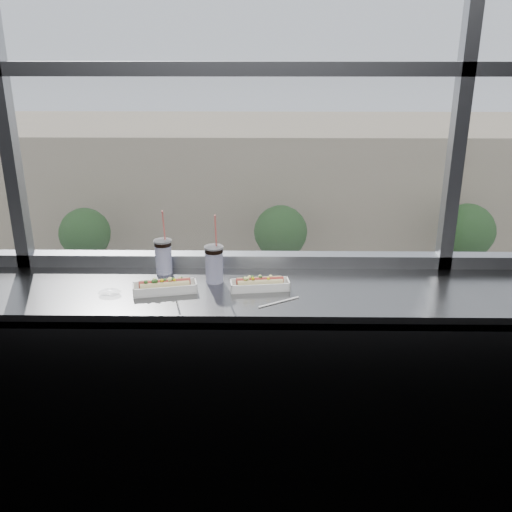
{
  "coord_description": "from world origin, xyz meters",
  "views": [
    {
      "loc": [
        0.14,
        -1.05,
        2.1
      ],
      "look_at": [
        0.11,
        1.23,
        1.25
      ],
      "focal_mm": 40.0,
      "sensor_mm": 36.0,
      "label": 1
    }
  ],
  "objects_px": {
    "loose_straw": "(279,302)",
    "pedestrian_a": "(153,275)",
    "tree_left": "(85,233)",
    "tree_center": "(281,232)",
    "soda_cup_left": "(163,255)",
    "car_far_a": "(77,293)",
    "pedestrian_b": "(260,272)",
    "car_near_d": "(433,383)",
    "car_far_b": "(302,293)",
    "wrapper": "(110,292)",
    "car_far_c": "(470,298)",
    "hotdog_tray_left": "(165,286)",
    "tree_right": "(467,231)",
    "pedestrian_d": "(431,262)",
    "hotdog_tray_right": "(260,284)",
    "car_near_b": "(108,379)",
    "car_near_c": "(237,385)",
    "soda_cup_right": "(214,262)"
  },
  "relations": [
    {
      "from": "pedestrian_d",
      "to": "tree_center",
      "type": "bearing_deg",
      "value": 6.63
    },
    {
      "from": "soda_cup_left",
      "to": "pedestrian_a",
      "type": "relative_size",
      "value": 0.17
    },
    {
      "from": "car_far_c",
      "to": "pedestrian_b",
      "type": "relative_size",
      "value": 2.94
    },
    {
      "from": "hotdog_tray_left",
      "to": "car_far_c",
      "type": "relative_size",
      "value": 0.05
    },
    {
      "from": "car_near_d",
      "to": "pedestrian_a",
      "type": "distance_m",
      "value": 16.69
    },
    {
      "from": "soda_cup_left",
      "to": "car_near_d",
      "type": "distance_m",
      "value": 20.72
    },
    {
      "from": "soda_cup_left",
      "to": "pedestrian_d",
      "type": "distance_m",
      "value": 32.88
    },
    {
      "from": "car_far_b",
      "to": "car_near_d",
      "type": "relative_size",
      "value": 1.11
    },
    {
      "from": "loose_straw",
      "to": "car_far_c",
      "type": "bearing_deg",
      "value": 35.58
    },
    {
      "from": "wrapper",
      "to": "tree_left",
      "type": "bearing_deg",
      "value": 108.47
    },
    {
      "from": "car_far_c",
      "to": "car_near_c",
      "type": "xyz_separation_m",
      "value": [
        -11.51,
        -8.0,
        -0.04
      ]
    },
    {
      "from": "pedestrian_a",
      "to": "wrapper",
      "type": "bearing_deg",
      "value": -168.54
    },
    {
      "from": "hotdog_tray_left",
      "to": "car_far_a",
      "type": "xyz_separation_m",
      "value": [
        -9.11,
        24.32,
        -10.94
      ]
    },
    {
      "from": "car_far_b",
      "to": "car_far_a",
      "type": "height_order",
      "value": "car_far_b"
    },
    {
      "from": "tree_center",
      "to": "tree_right",
      "type": "bearing_deg",
      "value": 0.0
    },
    {
      "from": "hotdog_tray_left",
      "to": "hotdog_tray_right",
      "type": "xyz_separation_m",
      "value": [
        0.41,
        0.04,
        -0.0
      ]
    },
    {
      "from": "car_far_b",
      "to": "pedestrian_d",
      "type": "bearing_deg",
      "value": -53.98
    },
    {
      "from": "hotdog_tray_left",
      "to": "soda_cup_left",
      "type": "relative_size",
      "value": 0.93
    },
    {
      "from": "soda_cup_left",
      "to": "loose_straw",
      "type": "bearing_deg",
      "value": -31.57
    },
    {
      "from": "car_near_b",
      "to": "car_far_a",
      "type": "relative_size",
      "value": 1.01
    },
    {
      "from": "car_near_b",
      "to": "tree_left",
      "type": "bearing_deg",
      "value": 24.67
    },
    {
      "from": "loose_straw",
      "to": "pedestrian_a",
      "type": "bearing_deg",
      "value": 71.64
    },
    {
      "from": "car_near_d",
      "to": "pedestrian_b",
      "type": "distance_m",
      "value": 13.1
    },
    {
      "from": "hotdog_tray_left",
      "to": "tree_right",
      "type": "relative_size",
      "value": 0.06
    },
    {
      "from": "car_near_d",
      "to": "hotdog_tray_right",
      "type": "bearing_deg",
      "value": 158.22
    },
    {
      "from": "car_near_d",
      "to": "pedestrian_b",
      "type": "bearing_deg",
      "value": 29.9
    },
    {
      "from": "car_far_c",
      "to": "tree_center",
      "type": "relative_size",
      "value": 1.24
    },
    {
      "from": "car_far_b",
      "to": "tree_center",
      "type": "height_order",
      "value": "tree_center"
    },
    {
      "from": "hotdog_tray_left",
      "to": "pedestrian_a",
      "type": "xyz_separation_m",
      "value": [
        -5.76,
        27.26,
        -11.17
      ]
    },
    {
      "from": "soda_cup_left",
      "to": "pedestrian_a",
      "type": "distance_m",
      "value": 29.84
    },
    {
      "from": "pedestrian_b",
      "to": "tree_right",
      "type": "relative_size",
      "value": 0.41
    },
    {
      "from": "soda_cup_right",
      "to": "car_near_c",
      "type": "distance_m",
      "value": 19.71
    },
    {
      "from": "car_near_b",
      "to": "car_far_a",
      "type": "bearing_deg",
      "value": 29.74
    },
    {
      "from": "car_far_b",
      "to": "tree_left",
      "type": "xyz_separation_m",
      "value": [
        -12.11,
        4.0,
        1.85
      ]
    },
    {
      "from": "hotdog_tray_left",
      "to": "hotdog_tray_right",
      "type": "relative_size",
      "value": 1.07
    },
    {
      "from": "loose_straw",
      "to": "pedestrian_a",
      "type": "relative_size",
      "value": 0.11
    },
    {
      "from": "tree_right",
      "to": "car_far_a",
      "type": "bearing_deg",
      "value": -169.19
    },
    {
      "from": "tree_left",
      "to": "tree_center",
      "type": "bearing_deg",
      "value": -0.0
    },
    {
      "from": "car_far_a",
      "to": "pedestrian_b",
      "type": "bearing_deg",
      "value": -66.48
    },
    {
      "from": "soda_cup_right",
      "to": "car_near_d",
      "type": "relative_size",
      "value": 0.05
    },
    {
      "from": "car_near_d",
      "to": "car_far_b",
      "type": "bearing_deg",
      "value": 28.67
    },
    {
      "from": "wrapper",
      "to": "tree_center",
      "type": "bearing_deg",
      "value": 86.74
    },
    {
      "from": "car_far_b",
      "to": "car_far_a",
      "type": "distance_m",
      "value": 11.52
    },
    {
      "from": "soda_cup_left",
      "to": "loose_straw",
      "type": "relative_size",
      "value": 1.57
    },
    {
      "from": "pedestrian_d",
      "to": "tree_right",
      "type": "distance_m",
      "value": 2.92
    },
    {
      "from": "wrapper",
      "to": "car_far_b",
      "type": "height_order",
      "value": "wrapper"
    },
    {
      "from": "car_far_b",
      "to": "wrapper",
      "type": "bearing_deg",
      "value": 177.34
    },
    {
      "from": "loose_straw",
      "to": "wrapper",
      "type": "relative_size",
      "value": 1.98
    },
    {
      "from": "car_far_a",
      "to": "tree_left",
      "type": "relative_size",
      "value": 1.5
    },
    {
      "from": "pedestrian_d",
      "to": "car_far_b",
      "type": "bearing_deg",
      "value": 32.5
    }
  ]
}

